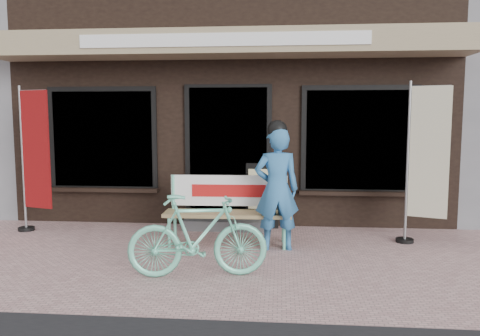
# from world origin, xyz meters

# --- Properties ---
(ground) EXTENTS (70.00, 70.00, 0.00)m
(ground) POSITION_xyz_m (0.00, 0.00, 0.00)
(ground) COLOR #C89B98
(ground) RESTS_ON ground
(storefront) EXTENTS (7.00, 6.77, 6.00)m
(storefront) POSITION_xyz_m (0.00, 4.96, 2.99)
(storefront) COLOR black
(storefront) RESTS_ON ground
(bench) EXTENTS (1.69, 0.47, 0.91)m
(bench) POSITION_xyz_m (0.12, 0.93, 0.54)
(bench) COLOR #6DD6B2
(bench) RESTS_ON ground
(person) EXTENTS (0.62, 0.45, 1.66)m
(person) POSITION_xyz_m (0.77, 0.69, 0.82)
(person) COLOR teal
(person) RESTS_ON ground
(bicycle) EXTENTS (1.53, 0.66, 0.89)m
(bicycle) POSITION_xyz_m (-0.05, -0.44, 0.45)
(bicycle) COLOR #6DD6B2
(bicycle) RESTS_ON ground
(nobori_red) EXTENTS (0.64, 0.31, 2.16)m
(nobori_red) POSITION_xyz_m (-2.79, 1.30, 1.11)
(nobori_red) COLOR gray
(nobori_red) RESTS_ON ground
(nobori_cream) EXTENTS (0.64, 0.35, 2.17)m
(nobori_cream) POSITION_xyz_m (2.72, 1.10, 1.12)
(nobori_cream) COLOR gray
(nobori_cream) RESTS_ON ground
(menu_stand) EXTENTS (0.50, 0.12, 1.00)m
(menu_stand) POSITION_xyz_m (0.54, 1.85, 0.51)
(menu_stand) COLOR black
(menu_stand) RESTS_ON ground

